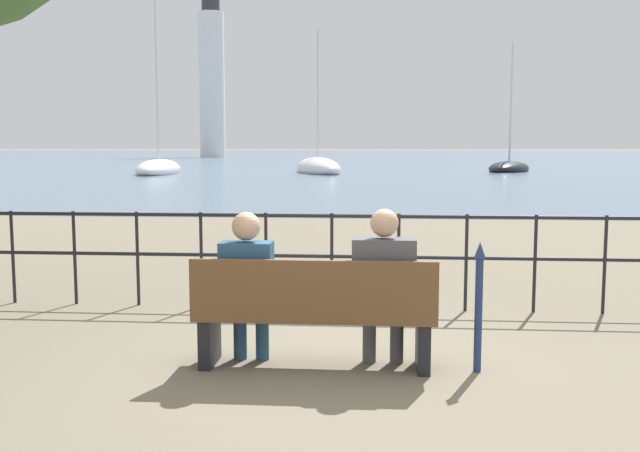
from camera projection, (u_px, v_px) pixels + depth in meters
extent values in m
plane|color=#7A705B|center=(315.00, 366.00, 5.75)|extent=(1000.00, 1000.00, 0.00)
cube|color=slate|center=(376.00, 154.00, 166.11)|extent=(600.00, 300.00, 0.01)
cube|color=brown|center=(315.00, 315.00, 5.70)|extent=(1.92, 0.45, 0.05)
cube|color=brown|center=(313.00, 289.00, 5.47)|extent=(1.92, 0.04, 0.45)
cube|color=black|center=(210.00, 340.00, 5.80)|extent=(0.10, 0.41, 0.40)
cube|color=black|center=(423.00, 345.00, 5.66)|extent=(0.10, 0.41, 0.40)
cylinder|color=navy|center=(240.00, 332.00, 5.93)|extent=(0.11, 0.11, 0.45)
cylinder|color=navy|center=(262.00, 333.00, 5.92)|extent=(0.11, 0.11, 0.45)
cube|color=navy|center=(249.00, 303.00, 5.81)|extent=(0.35, 0.26, 0.14)
cube|color=navy|center=(247.00, 277.00, 5.69)|extent=(0.42, 0.24, 0.56)
sphere|color=tan|center=(246.00, 226.00, 5.65)|extent=(0.23, 0.23, 0.23)
cylinder|color=#4C4C51|center=(369.00, 335.00, 5.84)|extent=(0.11, 0.11, 0.45)
cylinder|color=#4C4C51|center=(397.00, 336.00, 5.83)|extent=(0.11, 0.11, 0.45)
cube|color=#4C4C51|center=(383.00, 305.00, 5.72)|extent=(0.42, 0.26, 0.14)
cube|color=#4C4C51|center=(384.00, 276.00, 5.60)|extent=(0.50, 0.24, 0.60)
sphere|color=tan|center=(384.00, 223.00, 5.56)|extent=(0.22, 0.22, 0.22)
cylinder|color=black|center=(13.00, 257.00, 8.04)|extent=(0.04, 0.04, 1.05)
cylinder|color=black|center=(75.00, 258.00, 7.98)|extent=(0.04, 0.04, 1.05)
cylinder|color=black|center=(138.00, 259.00, 7.92)|extent=(0.04, 0.04, 1.05)
cylinder|color=black|center=(201.00, 259.00, 7.87)|extent=(0.04, 0.04, 1.05)
cylinder|color=black|center=(266.00, 260.00, 7.81)|extent=(0.04, 0.04, 1.05)
cylinder|color=black|center=(332.00, 261.00, 7.75)|extent=(0.04, 0.04, 1.05)
cylinder|color=black|center=(398.00, 262.00, 7.69)|extent=(0.04, 0.04, 1.05)
cylinder|color=black|center=(466.00, 263.00, 7.63)|extent=(0.04, 0.04, 1.05)
cylinder|color=black|center=(535.00, 264.00, 7.57)|extent=(0.04, 0.04, 1.05)
cylinder|color=black|center=(605.00, 265.00, 7.52)|extent=(0.04, 0.04, 1.05)
cylinder|color=black|center=(332.00, 216.00, 7.69)|extent=(10.12, 0.04, 0.04)
cylinder|color=black|center=(332.00, 256.00, 7.74)|extent=(10.12, 0.04, 0.04)
cylinder|color=navy|center=(478.00, 315.00, 5.57)|extent=(0.06, 0.06, 0.91)
cone|color=navy|center=(480.00, 250.00, 5.51)|extent=(0.09, 0.09, 0.12)
ellipsoid|color=white|center=(318.00, 168.00, 47.89)|extent=(4.75, 9.09, 1.51)
cylinder|color=silver|center=(318.00, 97.00, 47.36)|extent=(0.14, 0.14, 8.64)
ellipsoid|color=white|center=(159.00, 169.00, 46.52)|extent=(3.35, 8.93, 1.37)
cylinder|color=silver|center=(157.00, 75.00, 45.85)|extent=(0.14, 0.14, 11.28)
ellipsoid|color=black|center=(509.00, 169.00, 50.39)|extent=(4.57, 6.18, 1.07)
cylinder|color=silver|center=(511.00, 104.00, 49.88)|extent=(0.14, 0.14, 8.46)
cylinder|color=white|center=(212.00, 86.00, 115.65)|extent=(4.13, 4.13, 23.25)
cylinder|color=#2D2D33|center=(211.00, 3.00, 114.20)|extent=(2.89, 2.89, 2.84)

